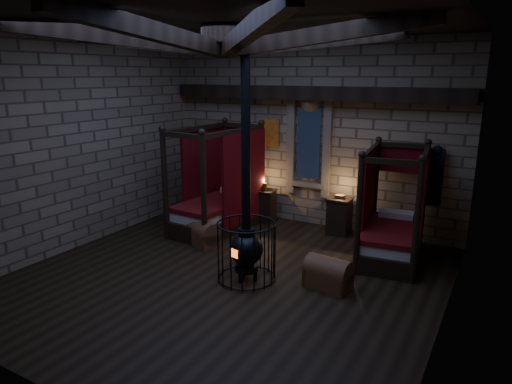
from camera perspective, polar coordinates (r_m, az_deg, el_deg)
The scene contains 8 objects.
room at distance 7.49m, azimuth -3.61°, elevation 16.67°, with size 7.02×7.02×4.29m.
bed_left at distance 10.45m, azimuth -4.67°, elevation -1.53°, with size 1.32×2.30×2.33m.
bed_right at distance 9.20m, azimuth 16.62°, elevation -4.73°, with size 1.31×2.14×2.12m.
trunk_left at distance 9.58m, azimuth -6.55°, elevation -5.16°, with size 0.88×0.74×0.55m.
trunk_right at distance 7.78m, azimuth 9.01°, elevation -10.10°, with size 0.79×0.55×0.54m.
nightstand_left at distance 10.95m, azimuth 1.10°, elevation -1.67°, with size 0.55×0.53×0.96m.
nightstand_right at distance 10.28m, azimuth 10.35°, elevation -2.92°, with size 0.53×0.50×0.89m.
stove at distance 7.82m, azimuth -1.21°, elevation -6.73°, with size 1.01×1.01×4.05m.
Camera 1 is at (4.09, -6.18, 3.46)m, focal length 32.00 mm.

